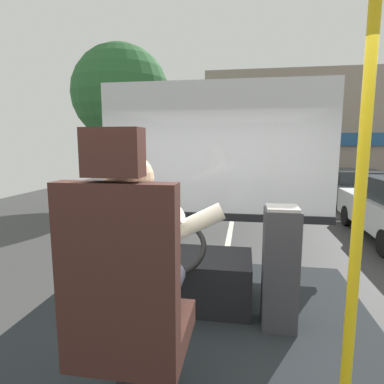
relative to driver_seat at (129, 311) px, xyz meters
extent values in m
cube|color=#3A3A3A|center=(0.16, 9.39, -1.44)|extent=(18.00, 44.00, 0.05)
cube|color=silver|center=(0.16, 9.39, -1.41)|extent=(0.12, 39.60, 0.00)
cube|color=black|center=(0.16, 0.59, -0.62)|extent=(2.60, 3.20, 0.06)
cylinder|color=black|center=(0.00, 0.09, -0.40)|extent=(0.20, 0.20, 0.38)
cube|color=#381E19|center=(0.00, 0.09, -0.15)|extent=(0.48, 0.48, 0.12)
cube|color=#381E19|center=(0.00, -0.10, 0.24)|extent=(0.48, 0.10, 0.66)
cube|color=#381E19|center=(0.00, -0.10, 0.68)|extent=(0.22, 0.10, 0.18)
cylinder|color=#282833|center=(0.09, 0.23, -0.02)|extent=(0.14, 0.48, 0.14)
cylinder|color=#282833|center=(-0.09, 0.23, -0.02)|extent=(0.14, 0.48, 0.14)
cylinder|color=silver|center=(0.00, 0.06, 0.19)|extent=(0.33, 0.33, 0.56)
cube|color=black|center=(0.00, 0.23, 0.26)|extent=(0.06, 0.01, 0.35)
sphere|color=tan|center=(0.00, 0.06, 0.57)|extent=(0.21, 0.21, 0.21)
cylinder|color=silver|center=(0.10, 0.33, 0.24)|extent=(0.60, 0.21, 0.34)
cylinder|color=silver|center=(-0.10, 0.33, 0.24)|extent=(0.60, 0.21, 0.34)
cube|color=black|center=(0.00, 1.25, -0.39)|extent=(1.10, 0.56, 0.40)
cylinder|color=black|center=(0.00, 0.87, -0.12)|extent=(0.07, 0.25, 0.34)
torus|color=black|center=(0.00, 0.78, 0.03)|extent=(0.49, 0.43, 0.30)
cylinder|color=black|center=(0.00, 0.78, 0.03)|extent=(0.13, 0.13, 0.10)
cylinder|color=gold|center=(0.92, 0.08, 0.41)|extent=(0.04, 0.04, 1.99)
cube|color=#333338|center=(0.74, 1.00, -0.16)|extent=(0.24, 0.25, 0.85)
cube|color=#9E9993|center=(0.74, 1.00, 0.27)|extent=(0.21, 0.23, 0.02)
cube|color=silver|center=(0.16, 2.21, 0.66)|extent=(2.50, 0.01, 1.40)
cube|color=black|center=(0.16, 2.21, -0.08)|extent=(2.50, 0.08, 0.08)
cylinder|color=#4C3828|center=(-3.76, 9.60, -0.05)|extent=(0.28, 0.28, 2.72)
sphere|color=#285C2D|center=(-3.76, 9.60, 2.38)|extent=(3.29, 3.29, 3.29)
cube|color=gray|center=(4.88, 17.60, 1.44)|extent=(12.99, 4.42, 5.71)
cube|color=#235184|center=(4.88, 15.33, 0.90)|extent=(12.47, 0.12, 0.60)
cylinder|color=black|center=(3.11, 7.51, -1.15)|extent=(0.14, 0.52, 0.52)
cube|color=#474C51|center=(4.26, 10.95, -0.90)|extent=(1.88, 4.03, 0.56)
cube|color=#282D33|center=(4.26, 10.71, -0.41)|extent=(1.55, 2.22, 0.43)
cylinder|color=black|center=(5.15, 12.20, -1.18)|extent=(0.14, 0.46, 0.46)
cylinder|color=black|center=(3.36, 12.20, -1.18)|extent=(0.14, 0.46, 0.46)
cylinder|color=black|center=(3.36, 9.70, -1.18)|extent=(0.14, 0.46, 0.46)
cube|color=navy|center=(3.98, 17.34, -0.82)|extent=(1.85, 4.16, 0.65)
cube|color=#282D33|center=(3.98, 17.09, -0.24)|extent=(1.52, 2.29, 0.50)
cylinder|color=black|center=(4.86, 18.63, -1.14)|extent=(0.14, 0.53, 0.53)
cylinder|color=black|center=(3.10, 18.63, -1.14)|extent=(0.14, 0.53, 0.53)
cylinder|color=black|center=(4.86, 16.05, -1.14)|extent=(0.14, 0.53, 0.53)
cylinder|color=black|center=(3.10, 16.05, -1.14)|extent=(0.14, 0.53, 0.53)
camera|label=1|loc=(0.48, -1.23, 0.71)|focal=30.20mm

